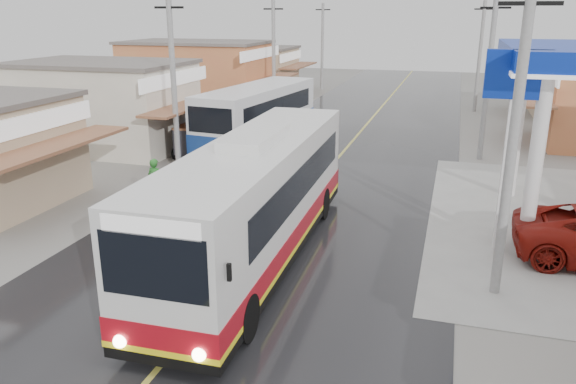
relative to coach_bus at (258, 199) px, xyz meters
name	(u,v)px	position (x,y,z in m)	size (l,w,h in m)	color
ground	(250,261)	(-0.16, -0.31, -1.89)	(120.00, 120.00, 0.00)	slate
road	(345,150)	(-0.16, 14.69, -1.88)	(12.00, 90.00, 0.02)	black
centre_line	(345,150)	(-0.16, 14.69, -1.87)	(0.15, 90.00, 0.01)	#D8CC4C
shopfronts_left	(160,127)	(-13.16, 17.69, -1.89)	(11.00, 44.00, 5.20)	tan
utility_poles_left	(233,138)	(-7.16, 15.69, -1.89)	(1.60, 50.00, 8.00)	gray
utility_poles_right	(479,159)	(6.84, 14.69, -1.89)	(1.60, 36.00, 8.00)	gray
coach_bus	(258,199)	(0.00, 0.00, 0.00)	(3.02, 12.63, 3.93)	silver
second_bus	(258,115)	(-4.95, 13.96, -0.09)	(3.91, 10.33, 3.35)	silver
cyclist	(159,195)	(-4.90, 2.77, -1.19)	(1.07, 2.09, 2.15)	black
tricycle_near	(193,139)	(-7.42, 10.86, -0.93)	(1.51, 2.22, 1.69)	#26262D
tricycle_far	(196,120)	(-9.32, 15.28, -0.84)	(1.97, 2.65, 1.85)	#26262D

